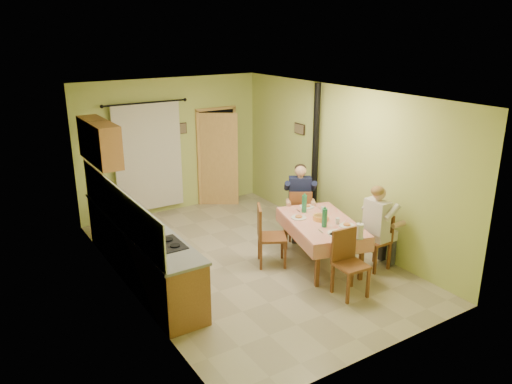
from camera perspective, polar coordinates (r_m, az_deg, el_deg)
floor at (r=8.53m, az=-1.07°, el=-7.81°), size 4.00×6.00×0.01m
room_shell at (r=7.90m, az=-1.14°, el=4.11°), size 4.04×6.04×2.82m
kitchen_run at (r=8.01m, az=-13.15°, el=-6.35°), size 0.64×3.64×1.56m
upper_cabinets at (r=8.71m, az=-17.48°, el=5.49°), size 0.35×1.40×0.70m
curtain at (r=10.35m, az=-12.17°, el=3.97°), size 1.70×0.07×2.22m
doorway at (r=10.99m, az=-4.38°, el=4.02°), size 0.96×0.51×2.15m
dining_table at (r=8.34m, az=7.44°, el=-5.73°), size 1.42×1.88×0.76m
tableware at (r=8.09m, az=7.94°, el=-3.11°), size 0.69×1.67×0.33m
chair_far at (r=9.29m, az=4.95°, el=-3.65°), size 0.57×0.57×0.97m
chair_near at (r=7.52m, az=10.65°, el=-9.49°), size 0.45×0.45×0.99m
chair_right at (r=8.40m, az=13.54°, el=-6.62°), size 0.38×0.38×0.93m
chair_left at (r=8.30m, az=1.70°, el=-6.38°), size 0.61×0.61×1.02m
man_far at (r=9.10m, az=5.05°, el=-0.18°), size 0.65×0.63×1.39m
man_right at (r=8.17m, az=13.78°, el=-2.88°), size 0.47×0.58×1.39m
stove_flue at (r=9.65m, az=6.69°, el=1.74°), size 0.24×0.24×2.80m
picture_back at (r=10.60m, az=-8.42°, el=7.22°), size 0.19×0.03×0.23m
picture_right at (r=9.95m, az=5.00°, el=7.20°), size 0.03×0.31×0.21m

